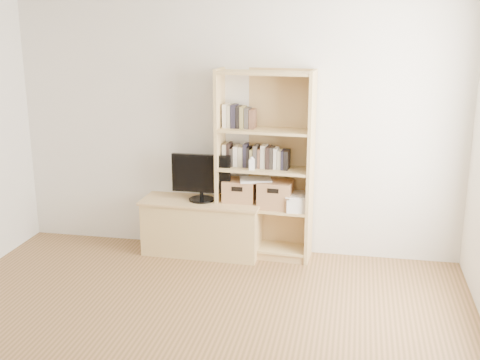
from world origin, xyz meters
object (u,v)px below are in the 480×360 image
(baby_monitor, at_px, (252,164))
(basket_right, at_px, (275,194))
(laptop, at_px, (256,180))
(tv_stand, at_px, (202,228))
(television, at_px, (201,178))
(basket_left, at_px, (240,192))
(bookshelf, at_px, (265,166))

(baby_monitor, bearing_deg, basket_right, 10.43)
(basket_right, distance_m, laptop, 0.24)
(tv_stand, height_order, television, television)
(tv_stand, distance_m, basket_left, 0.54)
(baby_monitor, bearing_deg, laptop, 66.20)
(basket_right, bearing_deg, tv_stand, -173.55)
(laptop, bearing_deg, tv_stand, 171.82)
(tv_stand, bearing_deg, laptop, 6.61)
(bookshelf, bearing_deg, baby_monitor, -135.00)
(tv_stand, xyz_separation_m, television, (0.00, 0.00, 0.53))
(baby_monitor, distance_m, basket_right, 0.39)
(television, relative_size, basket_right, 1.82)
(bookshelf, relative_size, baby_monitor, 17.56)
(television, relative_size, laptop, 1.92)
(baby_monitor, bearing_deg, television, 164.81)
(tv_stand, relative_size, baby_monitor, 11.00)
(tv_stand, height_order, bookshelf, bookshelf)
(basket_left, distance_m, basket_right, 0.36)
(bookshelf, distance_m, baby_monitor, 0.15)
(basket_left, bearing_deg, baby_monitor, -36.68)
(bookshelf, height_order, laptop, bookshelf)
(television, height_order, basket_left, television)
(television, relative_size, basket_left, 1.89)
(tv_stand, distance_m, basket_right, 0.83)
(television, height_order, laptop, television)
(television, bearing_deg, tv_stand, 0.00)
(bookshelf, bearing_deg, laptop, -175.19)
(baby_monitor, height_order, laptop, baby_monitor)
(television, distance_m, basket_right, 0.75)
(tv_stand, xyz_separation_m, baby_monitor, (0.52, -0.04, 0.70))
(tv_stand, bearing_deg, bookshelf, 6.03)
(basket_right, bearing_deg, laptop, -179.69)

